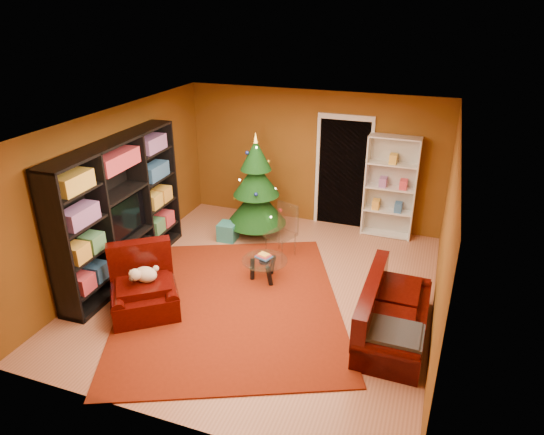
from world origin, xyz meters
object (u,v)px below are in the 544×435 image
(rug, at_px, (229,303))
(gift_box_green, at_px, (260,222))
(christmas_tree, at_px, (256,187))
(coffee_table, at_px, (265,270))
(acrylic_chair, at_px, (281,235))
(armchair, at_px, (144,288))
(sofa, at_px, (395,310))
(white_bookshelf, at_px, (390,188))
(media_unit, at_px, (121,210))
(dog, at_px, (146,275))
(gift_box_teal, at_px, (228,232))
(gift_box_red, at_px, (242,222))

(rug, relative_size, gift_box_green, 14.21)
(christmas_tree, bearing_deg, coffee_table, -64.31)
(acrylic_chair, bearing_deg, armchair, -100.47)
(sofa, distance_m, coffee_table, 2.22)
(white_bookshelf, bearing_deg, christmas_tree, -160.30)
(media_unit, height_order, dog, media_unit)
(coffee_table, xyz_separation_m, acrylic_chair, (-0.01, 0.80, 0.24))
(rug, relative_size, gift_box_teal, 11.27)
(white_bookshelf, bearing_deg, dog, -127.97)
(media_unit, bearing_deg, gift_box_teal, 55.19)
(gift_box_teal, height_order, gift_box_green, gift_box_teal)
(gift_box_teal, xyz_separation_m, white_bookshelf, (2.74, 1.20, 0.79))
(media_unit, relative_size, white_bookshelf, 1.46)
(gift_box_red, bearing_deg, armchair, -93.63)
(gift_box_teal, bearing_deg, christmas_tree, 43.70)
(rug, height_order, dog, dog)
(coffee_table, bearing_deg, white_bookshelf, 55.37)
(media_unit, distance_m, christmas_tree, 2.50)
(gift_box_green, bearing_deg, coffee_table, -66.64)
(white_bookshelf, bearing_deg, gift_box_green, -166.78)
(rug, distance_m, christmas_tree, 2.54)
(christmas_tree, bearing_deg, white_bookshelf, 18.97)
(coffee_table, bearing_deg, rug, -108.42)
(gift_box_red, height_order, armchair, armchair)
(gift_box_green, distance_m, white_bookshelf, 2.56)
(rug, bearing_deg, armchair, -151.22)
(media_unit, distance_m, gift_box_red, 2.65)
(rug, relative_size, armchair, 3.77)
(christmas_tree, xyz_separation_m, acrylic_chair, (0.72, -0.71, -0.54))
(coffee_table, bearing_deg, christmas_tree, 115.69)
(white_bookshelf, height_order, sofa, white_bookshelf)
(media_unit, distance_m, white_bookshelf, 4.73)
(gift_box_red, relative_size, acrylic_chair, 0.28)
(dog, relative_size, sofa, 0.22)
(christmas_tree, bearing_deg, dog, -101.50)
(gift_box_red, bearing_deg, rug, -71.26)
(gift_box_teal, bearing_deg, white_bookshelf, 23.64)
(media_unit, height_order, coffee_table, media_unit)
(dog, bearing_deg, rug, -10.97)
(christmas_tree, height_order, white_bookshelf, christmas_tree)
(media_unit, relative_size, gift_box_teal, 8.73)
(media_unit, bearing_deg, gift_box_green, 56.32)
(rug, height_order, gift_box_teal, gift_box_teal)
(christmas_tree, distance_m, sofa, 3.63)
(armchair, bearing_deg, coffee_table, 9.43)
(gift_box_green, bearing_deg, gift_box_teal, -119.14)
(media_unit, relative_size, dog, 7.19)
(armchair, relative_size, dog, 2.46)
(rug, relative_size, christmas_tree, 1.86)
(christmas_tree, bearing_deg, gift_box_red, 154.02)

